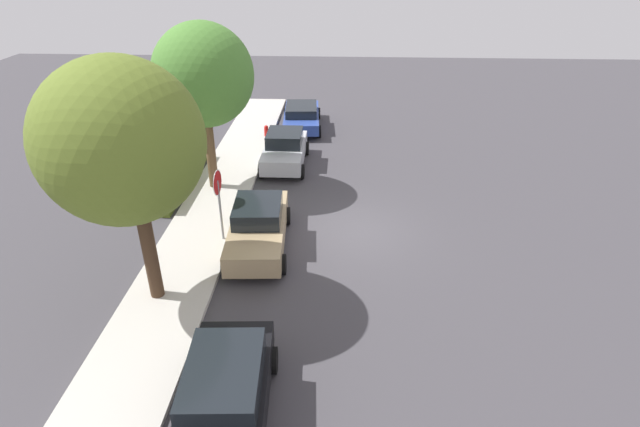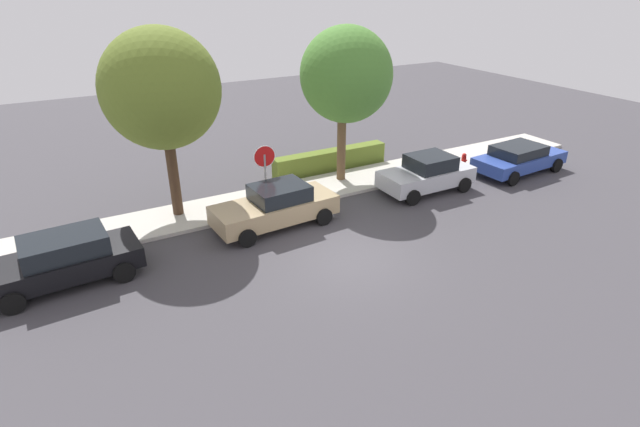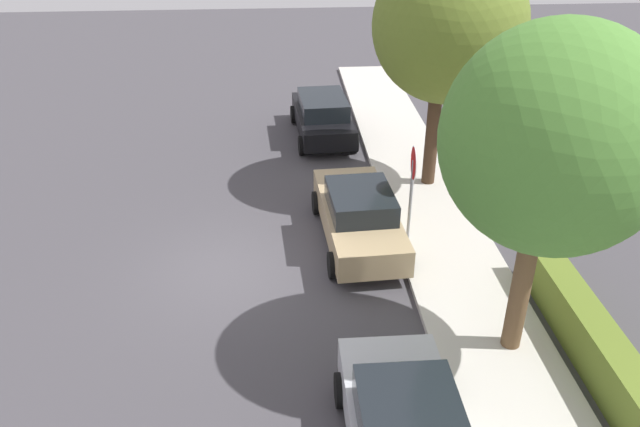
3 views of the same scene
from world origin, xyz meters
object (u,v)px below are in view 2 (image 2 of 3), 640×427
Objects in this scene: fire_hydrant at (464,160)px; parked_car_black at (64,259)px; stop_sign at (265,167)px; parked_car_silver at (427,174)px; street_tree_near_corner at (161,90)px; parked_car_blue at (519,158)px; street_tree_mid_block at (346,75)px; parked_car_tan at (276,206)px.

parked_car_black is at bearing -174.68° from fire_hydrant.
stop_sign reaches higher than parked_car_silver.
fire_hydrant is at bearing -6.21° from street_tree_near_corner.
street_tree_mid_block reaches higher than parked_car_blue.
stop_sign is at bearing -163.38° from street_tree_mid_block.
street_tree_near_corner is at bearing 155.77° from stop_sign.
parked_car_blue is at bearing -44.20° from fire_hydrant.
parked_car_silver is (6.72, -1.38, -1.08)m from stop_sign.
street_tree_mid_block is (11.43, 2.93, 3.83)m from parked_car_black.
parked_car_silver reaches higher than parked_car_blue.
parked_car_silver is 0.92× the size of parked_car_black.
parked_car_tan is 6.89m from parked_car_silver.
stop_sign is 1.67m from parked_car_tan.
parked_car_tan is 1.15× the size of parked_car_silver.
fire_hydrant is (10.13, -0.04, -1.49)m from stop_sign.
stop_sign is 0.66× the size of parked_car_silver.
parked_car_tan is 6.99m from parked_car_black.
stop_sign is 12.05m from parked_car_blue.
street_tree_mid_block is 7.35m from fire_hydrant.
street_tree_mid_block is at bearing 16.62° from stop_sign.
parked_car_black is 6.08× the size of fire_hydrant.
parked_car_black is 17.36m from fire_hydrant.
fire_hydrant is (10.30, 1.22, -0.41)m from parked_car_tan.
stop_sign is at bearing 179.76° from fire_hydrant.
parked_car_silver is (6.89, -0.12, 0.00)m from parked_car_tan.
stop_sign reaches higher than parked_car_tan.
parked_car_black is 12.41m from street_tree_mid_block.
parked_car_blue reaches higher than fire_hydrant.
parked_car_blue is 15.83m from street_tree_near_corner.
parked_car_tan is 10.38m from fire_hydrant.
parked_car_silver is 0.61× the size of street_tree_mid_block.
parked_car_black is at bearing 179.75° from parked_car_blue.
stop_sign is 3.72× the size of fire_hydrant.
parked_car_silver is at bearing -11.63° from stop_sign.
stop_sign is 0.58× the size of parked_car_tan.
street_tree_mid_block is at bearing 158.34° from parked_car_blue.
street_tree_near_corner reaches higher than fire_hydrant.
parked_car_blue is (11.87, -1.73, -1.15)m from stop_sign.
parked_car_silver reaches higher than fire_hydrant.
parked_car_blue is (12.04, -0.47, -0.07)m from parked_car_tan.
stop_sign is 7.42m from parked_car_black.
street_tree_mid_block reaches higher than stop_sign.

